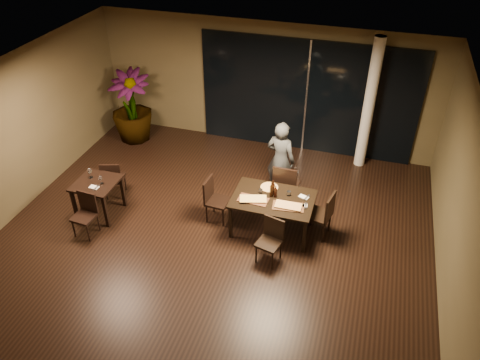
% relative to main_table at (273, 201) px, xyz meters
% --- Properties ---
extents(ground, '(8.00, 8.00, 0.00)m').
position_rel_main_table_xyz_m(ground, '(-1.00, -0.80, -0.68)').
color(ground, black).
rests_on(ground, ground).
extents(wall_back, '(8.00, 0.10, 3.00)m').
position_rel_main_table_xyz_m(wall_back, '(-1.00, 3.25, 0.82)').
color(wall_back, brown).
rests_on(wall_back, ground).
extents(wall_left, '(0.10, 8.00, 3.00)m').
position_rel_main_table_xyz_m(wall_left, '(-5.05, -0.80, 0.82)').
color(wall_left, brown).
rests_on(wall_left, ground).
extents(wall_right, '(0.10, 8.00, 3.00)m').
position_rel_main_table_xyz_m(wall_right, '(3.05, -0.80, 0.82)').
color(wall_right, brown).
rests_on(wall_right, ground).
extents(ceiling, '(8.00, 8.00, 0.04)m').
position_rel_main_table_xyz_m(ceiling, '(-1.00, -0.80, 2.34)').
color(ceiling, silver).
rests_on(ceiling, wall_back).
extents(window_panel, '(5.00, 0.06, 2.70)m').
position_rel_main_table_xyz_m(window_panel, '(0.00, 3.16, 0.67)').
color(window_panel, black).
rests_on(window_panel, ground).
extents(column, '(0.24, 0.24, 3.00)m').
position_rel_main_table_xyz_m(column, '(1.40, 2.85, 0.82)').
color(column, silver).
rests_on(column, ground).
extents(main_table, '(1.50, 1.00, 0.75)m').
position_rel_main_table_xyz_m(main_table, '(0.00, 0.00, 0.00)').
color(main_table, black).
rests_on(main_table, ground).
extents(side_table, '(0.80, 0.80, 0.75)m').
position_rel_main_table_xyz_m(side_table, '(-3.40, -0.50, -0.05)').
color(side_table, black).
rests_on(side_table, ground).
extents(chair_main_far, '(0.49, 0.49, 1.02)m').
position_rel_main_table_xyz_m(chair_main_far, '(0.08, 0.74, -0.10)').
color(chair_main_far, black).
rests_on(chair_main_far, ground).
extents(chair_main_near, '(0.47, 0.47, 0.84)m').
position_rel_main_table_xyz_m(chair_main_near, '(0.16, -0.76, -0.20)').
color(chair_main_near, black).
rests_on(chair_main_near, ground).
extents(chair_main_left, '(0.45, 0.45, 0.91)m').
position_rel_main_table_xyz_m(chair_main_left, '(-1.17, -0.00, -0.17)').
color(chair_main_left, black).
rests_on(chair_main_left, ground).
extents(chair_main_right, '(0.53, 0.53, 0.96)m').
position_rel_main_table_xyz_m(chair_main_right, '(0.93, 0.11, -0.14)').
color(chair_main_right, black).
rests_on(chair_main_right, ground).
extents(chair_side_far, '(0.51, 0.51, 0.88)m').
position_rel_main_table_xyz_m(chair_side_far, '(-3.38, 0.05, -0.19)').
color(chair_side_far, black).
rests_on(chair_side_far, ground).
extents(chair_side_near, '(0.42, 0.42, 0.85)m').
position_rel_main_table_xyz_m(chair_side_near, '(-3.32, -1.07, -0.20)').
color(chair_side_near, black).
rests_on(chair_side_near, ground).
extents(diner, '(0.64, 0.50, 1.69)m').
position_rel_main_table_xyz_m(diner, '(-0.14, 1.18, 0.17)').
color(diner, '#313437').
rests_on(diner, ground).
extents(potted_plant, '(1.15, 1.15, 1.78)m').
position_rel_main_table_xyz_m(potted_plant, '(-4.14, 2.39, 0.22)').
color(potted_plant, '#1B4617').
rests_on(potted_plant, ground).
extents(pizza_board_left, '(0.56, 0.30, 0.01)m').
position_rel_main_table_xyz_m(pizza_board_left, '(-0.34, -0.17, 0.08)').
color(pizza_board_left, '#4D2A19').
rests_on(pizza_board_left, main_table).
extents(pizza_board_right, '(0.60, 0.35, 0.01)m').
position_rel_main_table_xyz_m(pizza_board_right, '(0.32, -0.17, 0.08)').
color(pizza_board_right, '#432715').
rests_on(pizza_board_right, main_table).
extents(oblong_pizza_left, '(0.51, 0.33, 0.02)m').
position_rel_main_table_xyz_m(oblong_pizza_left, '(-0.34, -0.17, 0.10)').
color(oblong_pizza_left, maroon).
rests_on(oblong_pizza_left, pizza_board_left).
extents(oblong_pizza_right, '(0.46, 0.22, 0.02)m').
position_rel_main_table_xyz_m(oblong_pizza_right, '(0.32, -0.17, 0.10)').
color(oblong_pizza_right, maroon).
rests_on(oblong_pizza_right, pizza_board_right).
extents(round_pizza, '(0.33, 0.33, 0.01)m').
position_rel_main_table_xyz_m(round_pizza, '(-0.15, 0.29, 0.08)').
color(round_pizza, '#B53714').
rests_on(round_pizza, main_table).
extents(bottle_a, '(0.07, 0.07, 0.31)m').
position_rel_main_table_xyz_m(bottle_a, '(-0.05, 0.05, 0.23)').
color(bottle_a, black).
rests_on(bottle_a, main_table).
extents(bottle_b, '(0.05, 0.05, 0.25)m').
position_rel_main_table_xyz_m(bottle_b, '(0.03, 0.04, 0.20)').
color(bottle_b, black).
rests_on(bottle_b, main_table).
extents(bottle_c, '(0.07, 0.07, 0.30)m').
position_rel_main_table_xyz_m(bottle_c, '(-0.04, 0.12, 0.23)').
color(bottle_c, black).
rests_on(bottle_c, main_table).
extents(tumbler_left, '(0.07, 0.07, 0.08)m').
position_rel_main_table_xyz_m(tumbler_left, '(-0.26, 0.09, 0.11)').
color(tumbler_left, white).
rests_on(tumbler_left, main_table).
extents(tumbler_right, '(0.08, 0.08, 0.09)m').
position_rel_main_table_xyz_m(tumbler_right, '(0.25, 0.17, 0.12)').
color(tumbler_right, white).
rests_on(tumbler_right, main_table).
extents(napkin_near, '(0.19, 0.12, 0.01)m').
position_rel_main_table_xyz_m(napkin_near, '(0.56, -0.07, 0.08)').
color(napkin_near, white).
rests_on(napkin_near, main_table).
extents(napkin_far, '(0.20, 0.15, 0.01)m').
position_rel_main_table_xyz_m(napkin_far, '(0.53, 0.19, 0.08)').
color(napkin_far, white).
rests_on(napkin_far, main_table).
extents(wine_glass_a, '(0.09, 0.09, 0.20)m').
position_rel_main_table_xyz_m(wine_glass_a, '(-3.57, -0.39, 0.18)').
color(wine_glass_a, white).
rests_on(wine_glass_a, side_table).
extents(wine_glass_b, '(0.07, 0.07, 0.17)m').
position_rel_main_table_xyz_m(wine_glass_b, '(-3.27, -0.51, 0.16)').
color(wine_glass_b, white).
rests_on(wine_glass_b, side_table).
extents(side_napkin, '(0.19, 0.12, 0.01)m').
position_rel_main_table_xyz_m(side_napkin, '(-3.34, -0.67, 0.08)').
color(side_napkin, silver).
rests_on(side_napkin, side_table).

